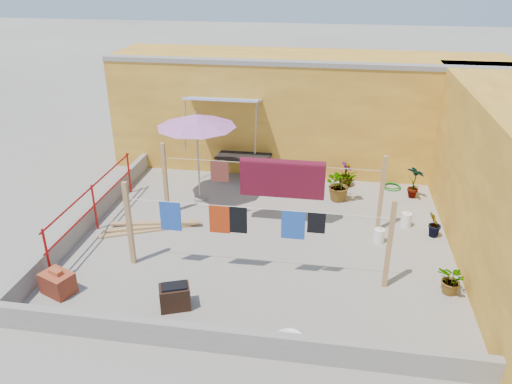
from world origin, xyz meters
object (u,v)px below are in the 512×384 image
(brazier, at_px, (175,297))
(water_jug_a, at_px, (406,220))
(outdoor_table, at_px, (244,158))
(plant_back_a, at_px, (340,184))
(green_hose, at_px, (392,186))
(patio_umbrella, at_px, (196,121))
(water_jug_b, at_px, (379,236))
(white_basin, at_px, (289,339))
(brick_stack, at_px, (58,283))

(brazier, relative_size, water_jug_a, 1.62)
(outdoor_table, distance_m, plant_back_a, 2.84)
(outdoor_table, bearing_deg, green_hose, -0.00)
(patio_umbrella, bearing_deg, brazier, -80.75)
(brazier, xyz_separation_m, water_jug_b, (3.71, 2.88, -0.07))
(patio_umbrella, xyz_separation_m, plant_back_a, (3.53, 0.56, -1.66))
(outdoor_table, xyz_separation_m, water_jug_a, (4.21, -2.15, -0.45))
(white_basin, xyz_separation_m, water_jug_a, (2.27, 4.25, 0.13))
(brazier, relative_size, water_jug_b, 1.71)
(outdoor_table, bearing_deg, brick_stack, -112.73)
(brazier, relative_size, green_hose, 1.23)
(brazier, distance_m, water_jug_a, 5.73)
(white_basin, height_order, water_jug_a, water_jug_a)
(water_jug_a, height_order, plant_back_a, plant_back_a)
(brick_stack, height_order, brazier, brick_stack)
(brick_stack, bearing_deg, plant_back_a, 43.46)
(brazier, bearing_deg, water_jug_a, 40.36)
(white_basin, height_order, water_jug_b, water_jug_b)
(green_hose, bearing_deg, brick_stack, -138.33)
(brazier, xyz_separation_m, white_basin, (2.09, -0.54, -0.19))
(plant_back_a, bearing_deg, green_hose, 34.33)
(outdoor_table, distance_m, green_hose, 4.12)
(water_jug_a, bearing_deg, water_jug_b, -128.48)
(patio_umbrella, height_order, brick_stack, patio_umbrella)
(water_jug_a, xyz_separation_m, green_hose, (-0.13, 2.15, -0.13))
(patio_umbrella, distance_m, white_basin, 5.98)
(brick_stack, relative_size, water_jug_b, 1.90)
(water_jug_b, relative_size, green_hose, 0.72)
(brick_stack, distance_m, water_jug_b, 6.60)
(white_basin, height_order, plant_back_a, plant_back_a)
(brick_stack, xyz_separation_m, water_jug_b, (5.97, 2.81, -0.05))
(brick_stack, bearing_deg, outdoor_table, 67.27)
(water_jug_b, bearing_deg, plant_back_a, 113.80)
(patio_umbrella, bearing_deg, white_basin, -60.13)
(outdoor_table, relative_size, water_jug_a, 3.99)
(patio_umbrella, xyz_separation_m, water_jug_b, (4.41, -1.45, -1.93))
(brazier, xyz_separation_m, water_jug_a, (4.37, 3.71, -0.06))
(patio_umbrella, bearing_deg, brick_stack, -110.15)
(patio_umbrella, distance_m, green_hose, 5.56)
(plant_back_a, bearing_deg, outdoor_table, 160.10)
(outdoor_table, xyz_separation_m, green_hose, (4.08, -0.00, -0.58))
(green_hose, bearing_deg, plant_back_a, -145.67)
(outdoor_table, height_order, plant_back_a, plant_back_a)
(water_jug_b, bearing_deg, green_hose, 79.98)
(brazier, relative_size, white_basin, 1.30)
(patio_umbrella, bearing_deg, plant_back_a, 9.10)
(water_jug_b, height_order, plant_back_a, plant_back_a)
(patio_umbrella, bearing_deg, outdoor_table, 60.61)
(brazier, height_order, white_basin, brazier)
(outdoor_table, bearing_deg, plant_back_a, -19.90)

